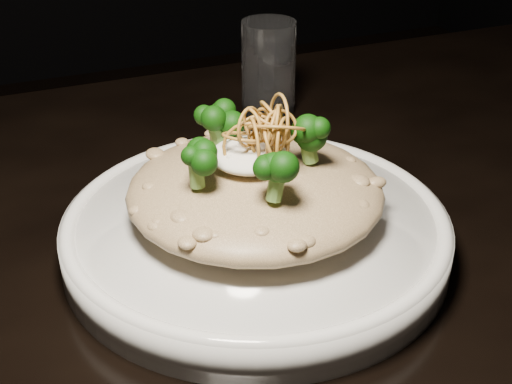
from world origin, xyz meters
The scene contains 7 objects.
table centered at (0.00, 0.00, 0.67)m, with size 1.10×0.80×0.75m.
plate centered at (-0.08, -0.03, 0.77)m, with size 0.31×0.31×0.03m, color silver.
risotto centered at (-0.07, -0.03, 0.80)m, with size 0.20×0.20×0.04m, color brown.
broccoli centered at (-0.08, -0.03, 0.85)m, with size 0.15×0.15×0.05m, color black, non-canonical shape.
cheese centered at (-0.08, -0.02, 0.84)m, with size 0.06×0.06×0.02m, color white.
shallots centered at (-0.07, -0.03, 0.86)m, with size 0.06×0.06×0.04m, color brown, non-canonical shape.
drinking_glass centered at (0.05, 0.23, 0.80)m, with size 0.06×0.06×0.11m, color silver.
Camera 1 is at (-0.26, -0.48, 1.08)m, focal length 50.00 mm.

